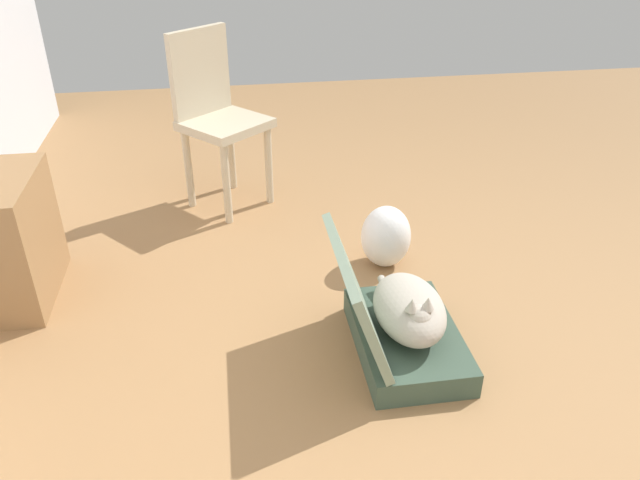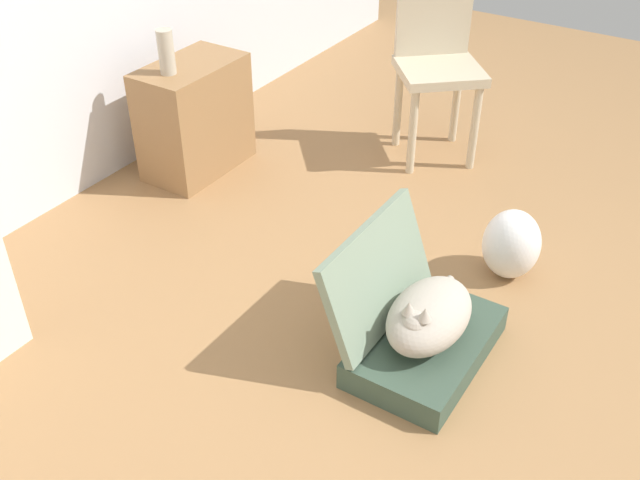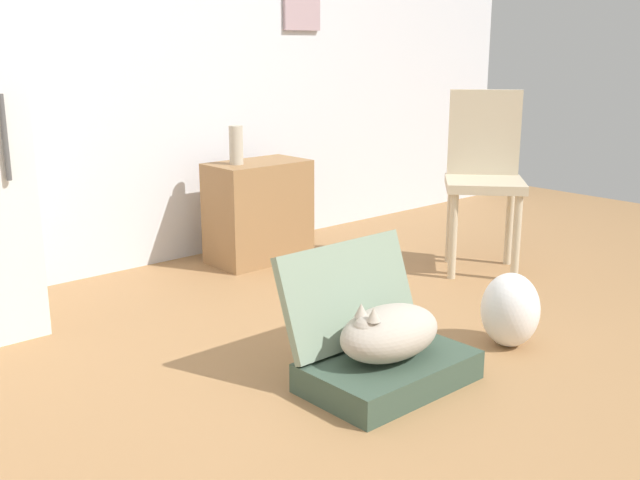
{
  "view_description": "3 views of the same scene",
  "coord_description": "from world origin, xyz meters",
  "views": [
    {
      "loc": [
        -2.1,
        0.82,
        1.71
      ],
      "look_at": [
        -0.03,
        0.5,
        0.5
      ],
      "focal_mm": 35.03,
      "sensor_mm": 36.0,
      "label": 1
    },
    {
      "loc": [
        -2.1,
        -0.61,
        2.01
      ],
      "look_at": [
        -0.11,
        0.66,
        0.34
      ],
      "focal_mm": 41.33,
      "sensor_mm": 36.0,
      "label": 2
    },
    {
      "loc": [
        -2.1,
        -1.64,
        1.26
      ],
      "look_at": [
        0.05,
        0.77,
        0.42
      ],
      "focal_mm": 42.39,
      "sensor_mm": 36.0,
      "label": 3
    }
  ],
  "objects": [
    {
      "name": "ground_plane",
      "position": [
        0.0,
        0.0,
        0.0
      ],
      "size": [
        7.68,
        7.68,
        0.0
      ],
      "primitive_type": "plane",
      "color": "#9E7247",
      "rests_on": "ground"
    },
    {
      "name": "wall_back",
      "position": [
        0.0,
        2.26,
        1.3
      ],
      "size": [
        6.4,
        0.15,
        2.6
      ],
      "color": "silver",
      "rests_on": "ground"
    },
    {
      "name": "suitcase_base",
      "position": [
        -0.15,
        0.15,
        0.06
      ],
      "size": [
        0.64,
        0.41,
        0.11
      ],
      "primitive_type": "cube",
      "color": "#384C3D",
      "rests_on": "ground"
    },
    {
      "name": "suitcase_lid",
      "position": [
        -0.15,
        0.38,
        0.31
      ],
      "size": [
        0.64,
        0.17,
        0.4
      ],
      "primitive_type": "cube",
      "rotation": [
        1.22,
        0.0,
        0.0
      ],
      "color": "gray",
      "rests_on": "suitcase_base"
    },
    {
      "name": "cat",
      "position": [
        -0.15,
        0.15,
        0.21
      ],
      "size": [
        0.52,
        0.28,
        0.24
      ],
      "color": "#B2A899",
      "rests_on": "suitcase_base"
    },
    {
      "name": "plastic_bag_white",
      "position": [
        0.52,
        0.08,
        0.16
      ],
      "size": [
        0.25,
        0.25,
        0.32
      ],
      "primitive_type": "ellipsoid",
      "color": "white",
      "rests_on": "ground"
    },
    {
      "name": "side_table",
      "position": [
        0.53,
        1.85,
        0.3
      ],
      "size": [
        0.58,
        0.34,
        0.59
      ],
      "primitive_type": "cube",
      "color": "olive",
      "rests_on": "ground"
    },
    {
      "name": "vase_tall",
      "position": [
        0.38,
        1.85,
        0.7
      ],
      "size": [
        0.08,
        0.08,
        0.22
      ],
      "primitive_type": "cylinder",
      "color": "#B7AD99",
      "rests_on": "side_table"
    },
    {
      "name": "chair",
      "position": [
        1.39,
        0.88,
        0.56
      ],
      "size": [
        0.58,
        0.59,
        1.01
      ],
      "rotation": [
        0.0,
        0.0,
        -0.85
      ],
      "color": "beige",
      "rests_on": "ground"
    }
  ]
}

